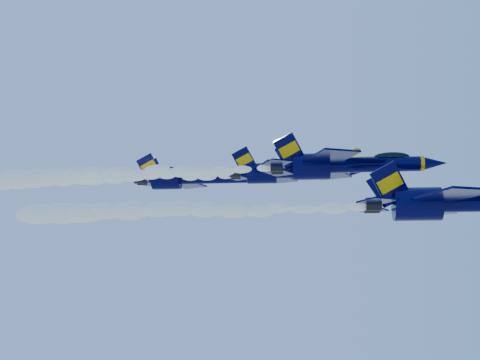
# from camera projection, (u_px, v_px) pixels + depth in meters

# --- Properties ---
(jet_lead) EXTENTS (19.67, 16.14, 7.31)m
(jet_lead) POSITION_uv_depth(u_px,v_px,m) (462.00, 202.00, 53.87)
(jet_lead) COLOR #01002E
(smoke_trail_jet_lead) EXTENTS (32.96, 2.03, 1.83)m
(smoke_trail_jet_lead) POSITION_uv_depth(u_px,v_px,m) (188.00, 211.00, 56.44)
(smoke_trail_jet_lead) COLOR white
(jet_second) EXTENTS (18.19, 14.92, 6.76)m
(jet_second) POSITION_uv_depth(u_px,v_px,m) (346.00, 165.00, 62.99)
(jet_second) COLOR #01002E
(smoke_trail_jet_second) EXTENTS (32.96, 1.88, 1.69)m
(smoke_trail_jet_second) POSITION_uv_depth(u_px,v_px,m) (121.00, 173.00, 65.50)
(smoke_trail_jet_second) COLOR white
(jet_third) EXTENTS (16.37, 13.43, 6.08)m
(jet_third) POSITION_uv_depth(u_px,v_px,m) (289.00, 172.00, 72.09)
(jet_third) COLOR #01002E
(smoke_trail_jet_third) EXTENTS (32.96, 1.69, 1.52)m
(smoke_trail_jet_third) POSITION_uv_depth(u_px,v_px,m) (100.00, 179.00, 74.52)
(smoke_trail_jet_third) COLOR white
(jet_fourth) EXTENTS (18.07, 14.83, 6.72)m
(jet_fourth) POSITION_uv_depth(u_px,v_px,m) (193.00, 178.00, 81.61)
(jet_fourth) COLOR #01002E
(smoke_trail_jet_fourth) EXTENTS (32.96, 1.87, 1.68)m
(smoke_trail_jet_fourth) POSITION_uv_depth(u_px,v_px,m) (22.00, 184.00, 84.12)
(smoke_trail_jet_fourth) COLOR white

